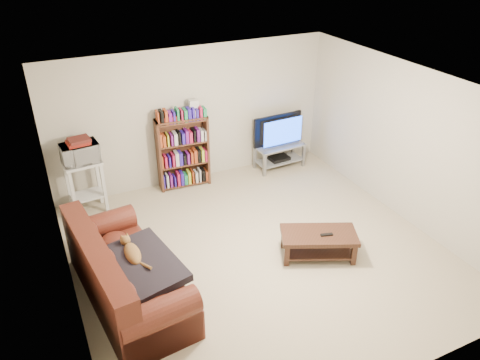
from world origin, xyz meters
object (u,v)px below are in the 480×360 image
tv_stand (279,152)px  bookshelf (183,151)px  sofa (122,279)px  coffee_table (318,240)px

tv_stand → bookshelf: bookshelf is taller
sofa → coffee_table: bearing=-12.8°
coffee_table → bookshelf: (-1.01, 2.73, 0.40)m
bookshelf → tv_stand: bearing=0.2°
sofa → bookshelf: size_ratio=1.78×
sofa → bookshelf: bookshelf is taller
sofa → tv_stand: 4.22m
tv_stand → bookshelf: size_ratio=0.74×
coffee_table → tv_stand: size_ratio=1.23×
bookshelf → sofa: bearing=-120.4°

